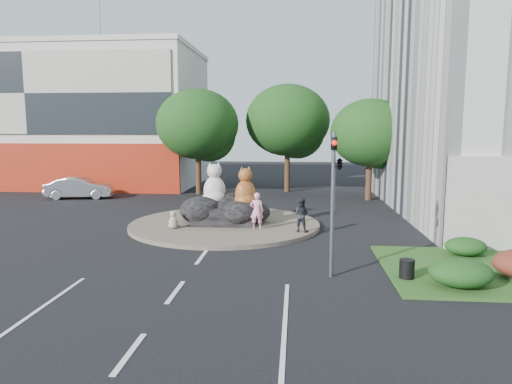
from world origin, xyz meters
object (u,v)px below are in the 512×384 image
(kitten_calico, at_px, (173,219))
(pedestrian_dark, at_px, (301,215))
(cat_white, at_px, (215,183))
(kitten_white, at_px, (250,217))
(parked_car, at_px, (80,188))
(cat_tabby, at_px, (245,187))
(litter_bin, at_px, (407,269))
(pedestrian_pink, at_px, (257,211))

(kitten_calico, distance_m, pedestrian_dark, 6.36)
(cat_white, relative_size, kitten_white, 2.80)
(cat_white, distance_m, parked_car, 14.49)
(cat_tabby, relative_size, litter_bin, 3.33)
(pedestrian_dark, bearing_deg, cat_white, -9.46)
(parked_car, distance_m, litter_bin, 26.21)
(kitten_calico, xyz_separation_m, pedestrian_pink, (4.18, 0.12, 0.47))
(kitten_white, relative_size, pedestrian_pink, 0.44)
(kitten_calico, bearing_deg, cat_tabby, 29.18)
(cat_tabby, bearing_deg, kitten_calico, 167.54)
(pedestrian_pink, relative_size, parked_car, 0.38)
(pedestrian_dark, xyz_separation_m, litter_bin, (3.50, -6.45, -0.58))
(kitten_calico, height_order, kitten_white, kitten_calico)
(pedestrian_dark, bearing_deg, cat_tabby, -11.87)
(cat_white, distance_m, cat_tabby, 1.89)
(pedestrian_pink, distance_m, litter_bin, 8.86)
(cat_tabby, distance_m, parked_car, 16.32)
(kitten_calico, xyz_separation_m, litter_bin, (9.84, -6.66, -0.21))
(pedestrian_dark, bearing_deg, kitten_calico, 15.01)
(kitten_white, bearing_deg, kitten_calico, 169.60)
(cat_tabby, height_order, parked_car, cat_tabby)
(cat_white, distance_m, kitten_calico, 3.14)
(cat_tabby, distance_m, pedestrian_dark, 3.46)
(pedestrian_dark, bearing_deg, kitten_white, -10.48)
(pedestrian_pink, bearing_deg, cat_white, -39.91)
(cat_tabby, height_order, litter_bin, cat_tabby)
(kitten_calico, distance_m, kitten_white, 3.89)
(cat_tabby, bearing_deg, pedestrian_pink, -94.49)
(kitten_calico, bearing_deg, kitten_white, 25.02)
(pedestrian_pink, xyz_separation_m, pedestrian_dark, (2.16, -0.33, -0.10))
(cat_tabby, relative_size, kitten_calico, 2.35)
(cat_white, bearing_deg, cat_tabby, -22.67)
(cat_tabby, height_order, kitten_calico, cat_tabby)
(kitten_white, bearing_deg, parked_car, 118.15)
(kitten_white, bearing_deg, cat_tabby, 110.48)
(cat_tabby, relative_size, pedestrian_dark, 1.29)
(pedestrian_pink, relative_size, pedestrian_dark, 1.12)
(cat_white, bearing_deg, parked_car, 143.89)
(litter_bin, bearing_deg, kitten_white, 128.13)
(pedestrian_pink, height_order, parked_car, pedestrian_pink)
(litter_bin, bearing_deg, parked_car, 139.17)
(pedestrian_pink, distance_m, parked_car, 17.55)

